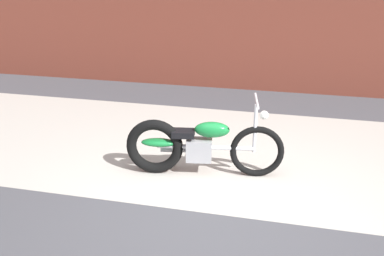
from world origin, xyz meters
TOP-DOWN VIEW (x-y plane):
  - ground_plane at (0.00, 0.00)m, footprint 80.00×80.00m
  - sidewalk_slab at (0.00, 1.75)m, footprint 36.00×3.50m
  - motorcycle_green at (-0.45, 0.89)m, footprint 2.00×0.61m

SIDE VIEW (x-z plane):
  - ground_plane at x=0.00m, z-range 0.00..0.00m
  - sidewalk_slab at x=0.00m, z-range 0.00..0.01m
  - motorcycle_green at x=-0.45m, z-range -0.12..0.91m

